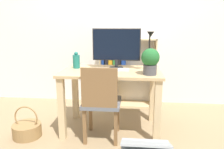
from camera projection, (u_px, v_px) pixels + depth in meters
ground_plane at (111, 128)px, 2.66m from camera, size 10.00×10.00×0.00m
wall_back at (118, 21)px, 3.37m from camera, size 8.00×0.05×2.60m
desk at (111, 83)px, 2.54m from camera, size 1.13×0.68×0.73m
monitor at (116, 46)px, 2.57m from camera, size 0.56×0.16×0.47m
keyboard at (113, 70)px, 2.50m from camera, size 0.38×0.14×0.02m
vase at (76, 61)px, 2.61m from camera, size 0.08×0.08×0.20m
desk_lamp at (150, 47)px, 2.41m from camera, size 0.10×0.19×0.44m
potted_plant at (150, 60)px, 2.25m from camera, size 0.19×0.19×0.28m
chair at (101, 101)px, 2.30m from camera, size 0.40×0.40×0.83m
bookshelf at (118, 72)px, 3.37m from camera, size 0.84×0.28×1.04m
basket at (27, 129)px, 2.46m from camera, size 0.31×0.31×0.36m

